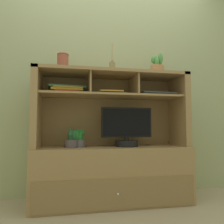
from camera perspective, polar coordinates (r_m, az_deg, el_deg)
name	(u,v)px	position (r m, az deg, el deg)	size (l,w,h in m)	color
floor_plane	(112,203)	(2.34, 0.00, -22.30)	(6.00, 6.00, 0.02)	tan
back_wall	(107,68)	(2.58, -1.19, 11.15)	(6.00, 0.02, 2.80)	#A1AB7F
media_console	(112,161)	(2.25, -0.03, -12.38)	(1.51, 0.53, 1.28)	#9D7C50
tv_monitor	(127,130)	(2.21, 3.77, -4.73)	(0.51, 0.22, 0.39)	black
potted_orchid	(79,139)	(2.18, -8.51, -6.92)	(0.14, 0.14, 0.17)	#524D55
potted_fern	(71,140)	(2.14, -10.36, -7.09)	(0.14, 0.14, 0.18)	#51474C
magazine_stack_left	(157,94)	(2.34, 11.49, 4.46)	(0.38, 0.23, 0.03)	#323F3A
magazine_stack_centre	(66,90)	(2.26, -11.65, 5.44)	(0.38, 0.29, 0.08)	beige
magazine_stack_right	(110,93)	(2.23, -0.45, 4.80)	(0.30, 0.26, 0.03)	gold
diffuser_bottle	(112,67)	(2.30, 0.03, 11.46)	(0.06, 0.06, 0.31)	#8D7A51
potted_succulent	(157,68)	(2.45, 11.48, 11.10)	(0.16, 0.16, 0.24)	#B97C4D
ceramic_vase	(63,62)	(2.27, -12.51, 12.42)	(0.11, 0.11, 0.17)	#954A39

